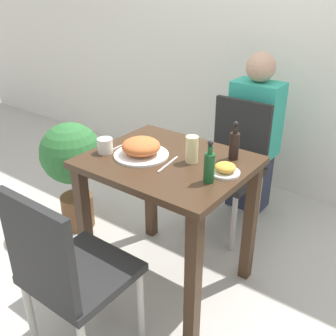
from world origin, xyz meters
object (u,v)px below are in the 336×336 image
object	(u,v)px
food_plate	(141,148)
person_figure	(254,135)
condiment_bottle	(234,144)
side_plate	(225,169)
juice_glass	(192,149)
drink_cup	(105,146)
sauce_bottle	(209,166)
chair_near	(66,270)
potted_plant_left	(72,162)
chair_far	(231,160)

from	to	relation	value
food_plate	person_figure	size ratio (longest dim) A/B	0.24
food_plate	condiment_bottle	world-z (taller)	condiment_bottle
side_plate	juice_glass	size ratio (longest dim) A/B	1.06
side_plate	person_figure	xyz separation A→B (m)	(-0.31, 1.01, -0.22)
drink_cup	sauce_bottle	distance (m)	0.61
side_plate	juice_glass	world-z (taller)	juice_glass
condiment_bottle	chair_near	bearing A→B (deg)	-108.81
potted_plant_left	food_plate	bearing A→B (deg)	-8.92
chair_near	person_figure	world-z (taller)	person_figure
food_plate	sauce_bottle	world-z (taller)	sauce_bottle
drink_cup	person_figure	xyz separation A→B (m)	(0.32, 1.17, -0.24)
drink_cup	condiment_bottle	xyz separation A→B (m)	(0.58, 0.33, 0.04)
condiment_bottle	side_plate	bearing A→B (deg)	-74.19
chair_near	chair_far	distance (m)	1.39
chair_far	juice_glass	size ratio (longest dim) A/B	6.54
sauce_bottle	condiment_bottle	size ratio (longest dim) A/B	1.00
sauce_bottle	food_plate	bearing A→B (deg)	175.45
chair_near	drink_cup	distance (m)	0.69
food_plate	sauce_bottle	distance (m)	0.43
juice_glass	sauce_bottle	world-z (taller)	sauce_bottle
juice_glass	potted_plant_left	bearing A→B (deg)	179.09
food_plate	condiment_bottle	xyz separation A→B (m)	(0.40, 0.25, 0.03)
sauce_bottle	condiment_bottle	xyz separation A→B (m)	(-0.03, 0.29, 0.00)
drink_cup	condiment_bottle	bearing A→B (deg)	30.01
food_plate	side_plate	bearing A→B (deg)	10.21
drink_cup	potted_plant_left	bearing A→B (deg)	160.20
side_plate	condiment_bottle	bearing A→B (deg)	105.81
chair_near	drink_cup	bearing A→B (deg)	-62.78
food_plate	potted_plant_left	distance (m)	0.79
condiment_bottle	person_figure	size ratio (longest dim) A/B	0.17
chair_near	condiment_bottle	distance (m)	0.99
chair_far	food_plate	bearing A→B (deg)	-99.66
side_plate	condiment_bottle	size ratio (longest dim) A/B	0.72
food_plate	chair_far	bearing A→B (deg)	80.34
food_plate	side_plate	size ratio (longest dim) A/B	1.98
side_plate	person_figure	size ratio (longest dim) A/B	0.12
sauce_bottle	condiment_bottle	distance (m)	0.29
food_plate	condiment_bottle	distance (m)	0.47
chair_near	food_plate	size ratio (longest dim) A/B	3.12
juice_glass	potted_plant_left	distance (m)	1.02
chair_far	drink_cup	bearing A→B (deg)	-110.10
chair_near	food_plate	xyz separation A→B (m)	(-0.10, 0.62, 0.32)
drink_cup	potted_plant_left	size ratio (longest dim) A/B	0.10
chair_near	food_plate	world-z (taller)	chair_near
food_plate	side_plate	distance (m)	0.46
chair_far	juice_glass	world-z (taller)	juice_glass
sauce_bottle	potted_plant_left	bearing A→B (deg)	172.71
person_figure	chair_near	bearing A→B (deg)	-91.26
chair_near	potted_plant_left	bearing A→B (deg)	-42.21
juice_glass	chair_near	bearing A→B (deg)	-101.72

